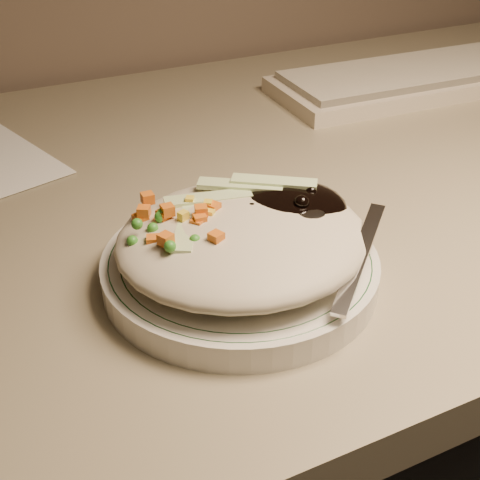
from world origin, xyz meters
name	(u,v)px	position (x,y,z in m)	size (l,w,h in m)	color
desk	(231,326)	(0.00, 1.38, 0.54)	(1.40, 0.70, 0.74)	#7F755C
plate	(240,268)	(-0.07, 1.21, 0.75)	(0.21, 0.21, 0.02)	silver
plate_rim	(240,258)	(-0.07, 1.21, 0.76)	(0.20, 0.20, 0.00)	#144723
meal	(246,233)	(-0.07, 1.21, 0.78)	(0.20, 0.19, 0.05)	#AEA58D
keyboard	(421,77)	(0.34, 1.50, 0.75)	(0.41, 0.16, 0.03)	beige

